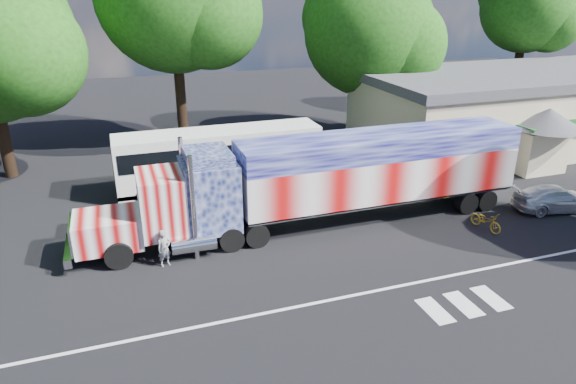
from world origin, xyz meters
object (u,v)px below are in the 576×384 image
object	(u,v)px
coach_bus	(220,158)
woman	(164,248)
parked_car	(556,199)
bicycle	(486,220)
semi_truck	(329,178)
tree_ne_a	(371,32)
tree_far_ne	(529,7)

from	to	relation	value
coach_bus	woman	world-z (taller)	coach_bus
parked_car	bicycle	xyz separation A→B (m)	(-4.80, -0.69, -0.18)
semi_truck	tree_ne_a	xyz separation A→B (m)	(8.91, 13.63, 5.22)
parked_car	bicycle	world-z (taller)	parked_car
woman	tree_far_ne	world-z (taller)	tree_far_ne
tree_far_ne	coach_bus	bearing A→B (deg)	-162.43
parked_car	woman	distance (m)	19.39
woman	semi_truck	bearing A→B (deg)	-8.18
tree_ne_a	tree_far_ne	size ratio (longest dim) A/B	0.95
semi_truck	bicycle	distance (m)	7.60
tree_ne_a	semi_truck	bearing A→B (deg)	-123.18
parked_car	woman	world-z (taller)	woman
woman	bicycle	world-z (taller)	woman
bicycle	woman	bearing A→B (deg)	163.08
tree_ne_a	bicycle	bearing A→B (deg)	-97.50
parked_car	woman	xyz separation A→B (m)	(-19.38, 0.78, 0.16)
tree_far_ne	semi_truck	bearing A→B (deg)	-147.65
semi_truck	woman	bearing A→B (deg)	-169.01
semi_truck	bicycle	size ratio (longest dim) A/B	12.36
parked_car	tree_far_ne	distance (m)	23.26
bicycle	tree_far_ne	world-z (taller)	tree_far_ne
coach_bus	parked_car	size ratio (longest dim) A/B	2.61
coach_bus	tree_far_ne	xyz separation A→B (m)	(28.02, 8.87, 7.28)
woman	tree_far_ne	bearing A→B (deg)	8.56
coach_bus	tree_far_ne	size ratio (longest dim) A/B	0.88
coach_bus	woman	size ratio (longest dim) A/B	7.21
coach_bus	parked_car	xyz separation A→B (m)	(15.35, -8.76, -1.08)
coach_bus	bicycle	bearing A→B (deg)	-41.86
coach_bus	tree_ne_a	bearing A→B (deg)	29.41
bicycle	tree_ne_a	distance (m)	18.22
coach_bus	semi_truck	bearing A→B (deg)	-59.33
bicycle	semi_truck	bearing A→B (deg)	144.80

